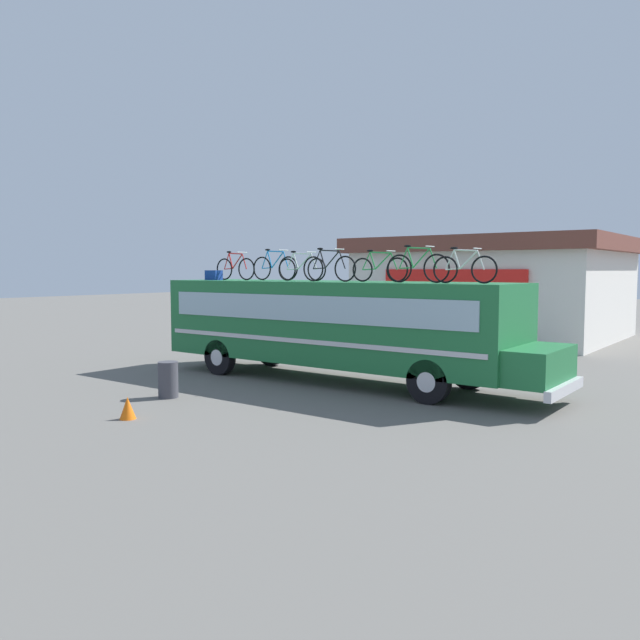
# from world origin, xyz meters

# --- Properties ---
(ground_plane) EXTENTS (120.00, 120.00, 0.00)m
(ground_plane) POSITION_xyz_m (0.00, 0.00, 0.00)
(ground_plane) COLOR #605E59
(bus) EXTENTS (11.77, 2.66, 2.81)m
(bus) POSITION_xyz_m (0.18, 0.00, 1.64)
(bus) COLOR #1E6B38
(bus) RESTS_ON ground
(luggage_bag_1) EXTENTS (0.48, 0.32, 0.31)m
(luggage_bag_1) POSITION_xyz_m (-4.36, -0.34, 2.96)
(luggage_bag_1) COLOR #193899
(luggage_bag_1) RESTS_ON bus
(rooftop_bicycle_1) EXTENTS (1.64, 0.44, 0.91)m
(rooftop_bicycle_1) POSITION_xyz_m (-3.71, -0.05, 3.18)
(rooftop_bicycle_1) COLOR black
(rooftop_bicycle_1) RESTS_ON bus
(rooftop_bicycle_2) EXTENTS (1.79, 0.44, 0.97)m
(rooftop_bicycle_2) POSITION_xyz_m (-2.41, 0.35, 3.21)
(rooftop_bicycle_2) COLOR black
(rooftop_bicycle_2) RESTS_ON bus
(rooftop_bicycle_3) EXTENTS (1.76, 0.44, 0.88)m
(rooftop_bicycle_3) POSITION_xyz_m (-1.13, 0.05, 3.17)
(rooftop_bicycle_3) COLOR black
(rooftop_bicycle_3) RESTS_ON bus
(rooftop_bicycle_4) EXTENTS (1.77, 0.44, 0.93)m
(rooftop_bicycle_4) POSITION_xyz_m (0.17, -0.39, 3.19)
(rooftop_bicycle_4) COLOR black
(rooftop_bicycle_4) RESTS_ON bus
(rooftop_bicycle_5) EXTENTS (1.71, 0.44, 0.86)m
(rooftop_bicycle_5) POSITION_xyz_m (1.57, -0.05, 3.17)
(rooftop_bicycle_5) COLOR black
(rooftop_bicycle_5) RESTS_ON bus
(rooftop_bicycle_6) EXTENTS (1.74, 0.44, 0.94)m
(rooftop_bicycle_6) POSITION_xyz_m (2.85, -0.35, 3.20)
(rooftop_bicycle_6) COLOR black
(rooftop_bicycle_6) RESTS_ON bus
(rooftop_bicycle_7) EXTENTS (1.62, 0.44, 0.86)m
(rooftop_bicycle_7) POSITION_xyz_m (4.10, -0.37, 3.17)
(rooftop_bicycle_7) COLOR black
(rooftop_bicycle_7) RESTS_ON bus
(roadside_building) EXTENTS (11.15, 10.08, 4.54)m
(roadside_building) POSITION_xyz_m (-0.85, 14.31, 2.32)
(roadside_building) COLOR silver
(roadside_building) RESTS_ON ground
(trash_bin) EXTENTS (0.49, 0.49, 0.88)m
(trash_bin) POSITION_xyz_m (-1.83, -4.33, 0.44)
(trash_bin) COLOR #3F3F47
(trash_bin) RESTS_ON ground
(traffic_cone) EXTENTS (0.34, 0.34, 0.47)m
(traffic_cone) POSITION_xyz_m (-0.73, -6.32, 0.24)
(traffic_cone) COLOR orange
(traffic_cone) RESTS_ON ground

